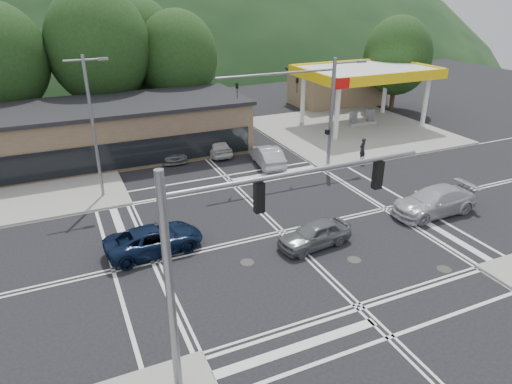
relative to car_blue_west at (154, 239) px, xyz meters
name	(u,v)px	position (x,y,z in m)	size (l,w,h in m)	color
ground	(282,232)	(6.92, -0.95, -0.69)	(120.00, 120.00, 0.00)	black
sidewalk_ne	(350,130)	(21.92, 14.05, -0.62)	(16.00, 16.00, 0.15)	gray
gas_station_canopy	(366,74)	(23.91, 15.04, 4.35)	(12.32, 8.34, 5.75)	silver
convenience_store	(337,88)	(26.92, 24.05, 1.21)	(10.00, 6.00, 3.80)	#846B4F
commercial_row	(93,134)	(-1.08, 16.05, 1.31)	(24.00, 8.00, 4.00)	brown
hill_north	(95,50)	(6.92, 89.05, -0.69)	(252.00, 126.00, 140.00)	#163218
tree_n_b	(99,46)	(0.92, 23.05, 7.10)	(9.00, 9.00, 12.98)	#382619
tree_n_c	(177,57)	(7.92, 23.05, 5.80)	(7.60, 7.60, 10.87)	#382619
tree_n_e	(137,47)	(4.92, 27.05, 6.45)	(8.40, 8.40, 11.98)	#382619
tree_ne	(397,56)	(30.92, 19.05, 5.15)	(7.20, 7.20, 9.99)	#382619
streetlight_nw	(93,122)	(-1.52, 8.05, 4.36)	(2.50, 0.25, 9.00)	slate
signal_mast_ne	(318,101)	(13.87, 7.25, 4.38)	(11.65, 0.30, 8.00)	slate
signal_mast_sw	(224,247)	(0.53, -9.15, 4.43)	(9.14, 0.28, 8.00)	slate
car_blue_west	(154,239)	(0.00, 0.00, 0.00)	(2.30, 4.99, 1.39)	black
car_grey_center	(315,234)	(7.80, -2.91, 0.00)	(1.64, 4.07, 1.39)	slate
car_silver_east	(434,201)	(16.33, -2.57, 0.10)	(2.23, 5.50, 1.59)	#AFB0B6
car_queue_a	(267,156)	(10.71, 8.93, 0.07)	(1.62, 4.65, 1.53)	#AFB2B6
car_queue_b	(215,145)	(7.92, 13.05, 0.05)	(1.75, 4.35, 1.48)	#BABAB6
car_northbound	(170,148)	(4.39, 13.88, 0.02)	(1.99, 4.89, 1.42)	#5C5F61
pedestrian	(362,149)	(17.75, 6.55, 0.35)	(0.65, 0.43, 1.79)	black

